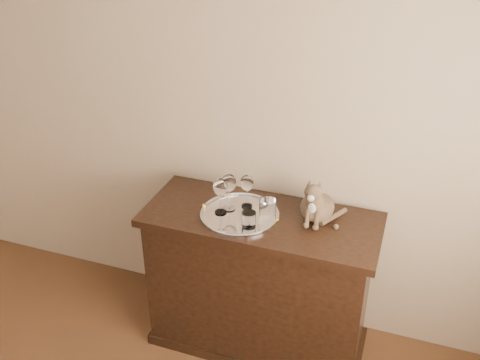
{
  "coord_description": "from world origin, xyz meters",
  "views": [
    {
      "loc": [
        1.26,
        -0.23,
        2.31
      ],
      "look_at": [
        0.48,
        1.95,
        1.03
      ],
      "focal_mm": 40.0,
      "sensor_mm": 36.0,
      "label": 1
    }
  ],
  "objects": [
    {
      "name": "wall_back",
      "position": [
        0.0,
        2.25,
        1.35
      ],
      "size": [
        4.0,
        0.1,
        2.7
      ],
      "primitive_type": "cube",
      "color": "tan",
      "rests_on": "ground"
    },
    {
      "name": "wine_glass_c",
      "position": [
        0.4,
        1.89,
        0.96
      ],
      "size": [
        0.07,
        0.07,
        0.19
      ],
      "primitive_type": null,
      "color": "silver",
      "rests_on": "tray"
    },
    {
      "name": "sideboard",
      "position": [
        0.6,
        1.94,
        0.42
      ],
      "size": [
        1.2,
        0.5,
        0.85
      ],
      "primitive_type": null,
      "color": "black",
      "rests_on": "ground"
    },
    {
      "name": "wine_glass_a",
      "position": [
        0.43,
        1.94,
        0.96
      ],
      "size": [
        0.08,
        0.08,
        0.2
      ],
      "primitive_type": null,
      "color": "silver",
      "rests_on": "tray"
    },
    {
      "name": "tumbler_c",
      "position": [
        0.64,
        1.93,
        0.91
      ],
      "size": [
        0.09,
        0.09,
        0.1
      ],
      "primitive_type": "cylinder",
      "color": "white",
      "rests_on": "tray"
    },
    {
      "name": "tumbler_a",
      "position": [
        0.58,
        1.82,
        0.9
      ],
      "size": [
        0.07,
        0.07,
        0.08
      ],
      "primitive_type": "cylinder",
      "color": "silver",
      "rests_on": "tray"
    },
    {
      "name": "wine_glass_b",
      "position": [
        0.51,
        1.99,
        0.95
      ],
      "size": [
        0.07,
        0.07,
        0.18
      ],
      "primitive_type": null,
      "color": "white",
      "rests_on": "tray"
    },
    {
      "name": "cat",
      "position": [
        0.87,
        2.02,
        0.98
      ],
      "size": [
        0.27,
        0.26,
        0.26
      ],
      "primitive_type": null,
      "rotation": [
        0.0,
        0.0,
        -0.06
      ],
      "color": "#47392A",
      "rests_on": "sideboard"
    },
    {
      "name": "tray",
      "position": [
        0.5,
        1.91,
        0.85
      ],
      "size": [
        0.4,
        0.4,
        0.01
      ],
      "primitive_type": "cylinder",
      "color": "silver",
      "rests_on": "sideboard"
    }
  ]
}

